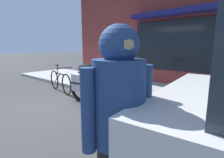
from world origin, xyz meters
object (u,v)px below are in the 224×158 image
Objects in this scene: parked_bicycle at (60,81)px; touring_motorcycle at (96,83)px; sandwich_board_sign at (109,72)px; pedestrian_walking at (119,112)px.

touring_motorcycle is at bearing -4.82° from parked_bicycle.
sandwich_board_sign is at bearing 122.44° from touring_motorcycle.
touring_motorcycle is 1.96m from parked_bicycle.
pedestrian_walking is at bearing -27.30° from parked_bicycle.
sandwich_board_sign is at bearing 58.42° from parked_bicycle.
pedestrian_walking is 1.69× the size of sandwich_board_sign.
pedestrian_walking reaches higher than sandwich_board_sign.
parked_bicycle is (-1.94, 0.16, -0.23)m from touring_motorcycle.
pedestrian_walking reaches higher than touring_motorcycle.
parked_bicycle is at bearing 152.70° from pedestrian_walking.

